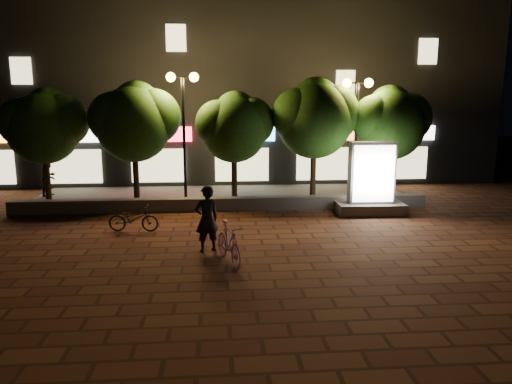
{
  "coord_description": "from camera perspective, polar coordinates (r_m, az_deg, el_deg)",
  "views": [
    {
      "loc": [
        -0.17,
        -13.89,
        4.21
      ],
      "look_at": [
        1.08,
        1.5,
        1.19
      ],
      "focal_mm": 33.15,
      "sensor_mm": 36.0,
      "label": 1
    }
  ],
  "objects": [
    {
      "name": "rider",
      "position": [
        13.27,
        -5.96,
        -3.24
      ],
      "size": [
        0.81,
        0.68,
        1.89
      ],
      "primitive_type": "imported",
      "rotation": [
        0.0,
        0.0,
        3.53
      ],
      "color": "black",
      "rests_on": "ground"
    },
    {
      "name": "scooter_parked",
      "position": [
        15.84,
        -14.57,
        -3.12
      ],
      "size": [
        1.68,
        0.74,
        0.85
      ],
      "primitive_type": "imported",
      "rotation": [
        0.0,
        0.0,
        1.46
      ],
      "color": "black",
      "rests_on": "ground"
    },
    {
      "name": "retaining_wall",
      "position": [
        18.33,
        -4.01,
        -1.44
      ],
      "size": [
        16.0,
        0.45,
        0.5
      ],
      "primitive_type": "cube",
      "color": "#5F5D58",
      "rests_on": "ground"
    },
    {
      "name": "building_block",
      "position": [
        26.9,
        -4.41,
        12.71
      ],
      "size": [
        28.0,
        8.12,
        11.3
      ],
      "color": "black",
      "rests_on": "ground"
    },
    {
      "name": "street_lamp_right",
      "position": [
        19.92,
        12.07,
        9.91
      ],
      "size": [
        1.26,
        0.36,
        4.98
      ],
      "color": "black",
      "rests_on": "sidewalk"
    },
    {
      "name": "tree_mid",
      "position": [
        19.4,
        -2.54,
        8.11
      ],
      "size": [
        3.24,
        2.7,
        4.5
      ],
      "color": "#322013",
      "rests_on": "sidewalk"
    },
    {
      "name": "sidewalk",
      "position": [
        20.82,
        -4.09,
        -0.52
      ],
      "size": [
        16.0,
        5.0,
        0.08
      ],
      "primitive_type": "cube",
      "color": "#5F5D58",
      "rests_on": "ground"
    },
    {
      "name": "ground",
      "position": [
        14.52,
        -3.8,
        -5.82
      ],
      "size": [
        80.0,
        80.0,
        0.0
      ],
      "primitive_type": "plane",
      "color": "#512D19",
      "rests_on": "ground"
    },
    {
      "name": "street_lamp_left",
      "position": [
        19.14,
        -8.78,
        10.39
      ],
      "size": [
        1.26,
        0.36,
        5.18
      ],
      "color": "black",
      "rests_on": "sidewalk"
    },
    {
      "name": "tree_far_right",
      "position": [
        20.68,
        15.97,
        8.31
      ],
      "size": [
        3.48,
        2.9,
        4.76
      ],
      "color": "#322013",
      "rests_on": "sidewalk"
    },
    {
      "name": "pedestrian",
      "position": [
        22.41,
        -23.7,
        1.71
      ],
      "size": [
        0.8,
        0.94,
        1.7
      ],
      "primitive_type": "imported",
      "rotation": [
        0.0,
        0.0,
        1.36
      ],
      "color": "black",
      "rests_on": "sidewalk"
    },
    {
      "name": "tree_right",
      "position": [
        19.78,
        7.18,
        9.11
      ],
      "size": [
        3.72,
        3.1,
        5.07
      ],
      "color": "#322013",
      "rests_on": "sidewalk"
    },
    {
      "name": "ad_kiosk",
      "position": [
        18.1,
        13.7,
        0.82
      ],
      "size": [
        2.53,
        1.32,
        2.7
      ],
      "color": "#5F5D58",
      "rests_on": "ground"
    },
    {
      "name": "scooter_pink",
      "position": [
        12.4,
        -3.29,
        -6.15
      ],
      "size": [
        1.01,
        1.88,
        1.09
      ],
      "primitive_type": "imported",
      "rotation": [
        0.0,
        0.0,
        0.29
      ],
      "color": "#C483AF",
      "rests_on": "ground"
    },
    {
      "name": "tree_left",
      "position": [
        19.65,
        -14.41,
        8.49
      ],
      "size": [
        3.6,
        3.0,
        4.89
      ],
      "color": "#322013",
      "rests_on": "sidewalk"
    },
    {
      "name": "tree_far_left",
      "position": [
        20.53,
        -24.15,
        7.55
      ],
      "size": [
        3.36,
        2.8,
        4.63
      ],
      "color": "#322013",
      "rests_on": "sidewalk"
    }
  ]
}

